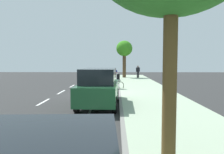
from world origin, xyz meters
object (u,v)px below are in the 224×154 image
object	(u,v)px
parked_sedan_grey_mid	(108,75)
pedestrian_on_phone	(138,71)
cyclist_with_backpack	(116,78)
street_tree_mid_block	(124,50)
bicycle_at_curb	(114,85)
parked_suv_green_second	(99,87)

from	to	relation	value
parked_sedan_grey_mid	pedestrian_on_phone	distance (m)	5.23
cyclist_with_backpack	street_tree_mid_block	xyz separation A→B (m)	(1.10, 12.88, 2.97)
cyclist_with_backpack	bicycle_at_curb	bearing A→B (deg)	116.13
parked_suv_green_second	cyclist_with_backpack	size ratio (longest dim) A/B	2.83
parked_suv_green_second	street_tree_mid_block	bearing A→B (deg)	84.09
parked_sedan_grey_mid	bicycle_at_curb	world-z (taller)	parked_sedan_grey_mid
street_tree_mid_block	parked_suv_green_second	bearing A→B (deg)	-95.91
street_tree_mid_block	parked_sedan_grey_mid	bearing A→B (deg)	-117.95
parked_suv_green_second	street_tree_mid_block	distance (m)	19.58
parked_suv_green_second	cyclist_with_backpack	distance (m)	6.44
parked_sedan_grey_mid	cyclist_with_backpack	xyz separation A→B (m)	(0.97, -8.98, 0.27)
parked_suv_green_second	cyclist_with_backpack	xyz separation A→B (m)	(0.90, 6.37, -0.01)
parked_suv_green_second	pedestrian_on_phone	world-z (taller)	parked_suv_green_second
parked_suv_green_second	pedestrian_on_phone	bearing A→B (deg)	78.44
bicycle_at_curb	pedestrian_on_phone	world-z (taller)	pedestrian_on_phone
cyclist_with_backpack	street_tree_mid_block	bearing A→B (deg)	85.12
bicycle_at_curb	cyclist_with_backpack	size ratio (longest dim) A/B	1.04
pedestrian_on_phone	street_tree_mid_block	bearing A→B (deg)	166.28
street_tree_mid_block	pedestrian_on_phone	world-z (taller)	street_tree_mid_block
street_tree_mid_block	pedestrian_on_phone	size ratio (longest dim) A/B	3.08
bicycle_at_curb	pedestrian_on_phone	size ratio (longest dim) A/B	1.06
bicycle_at_curb	parked_sedan_grey_mid	bearing A→B (deg)	95.00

